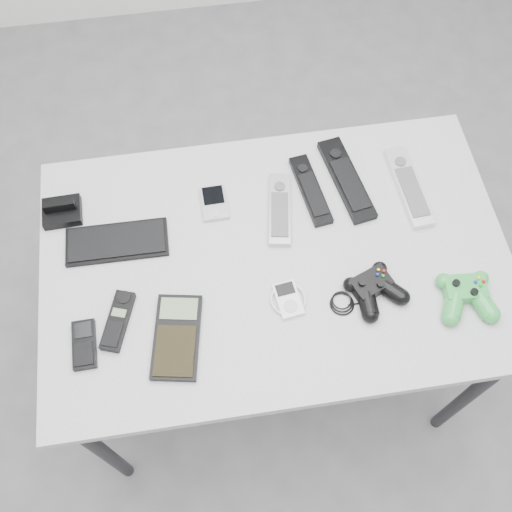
{
  "coord_description": "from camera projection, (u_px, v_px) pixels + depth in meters",
  "views": [
    {
      "loc": [
        -0.24,
        -0.62,
        1.96
      ],
      "look_at": [
        -0.15,
        0.01,
        0.75
      ],
      "focal_mm": 42.0,
      "sensor_mm": 36.0,
      "label": 1
    }
  ],
  "objects": [
    {
      "name": "mp3_player",
      "position": [
        288.0,
        299.0,
        1.33
      ],
      "size": [
        0.09,
        0.1,
        0.02
      ],
      "primitive_type": "cube",
      "rotation": [
        0.0,
        0.0,
        0.13
      ],
      "color": "silver",
      "rests_on": "desk"
    },
    {
      "name": "pda",
      "position": [
        214.0,
        203.0,
        1.45
      ],
      "size": [
        0.06,
        0.1,
        0.02
      ],
      "primitive_type": "cube",
      "rotation": [
        0.0,
        0.0,
        0.02
      ],
      "color": "#A4A3AA",
      "rests_on": "desk"
    },
    {
      "name": "floor",
      "position": [
        299.0,
        354.0,
        2.04
      ],
      "size": [
        3.5,
        3.5,
        0.0
      ],
      "primitive_type": "plane",
      "color": "slate",
      "rests_on": "ground"
    },
    {
      "name": "calculator",
      "position": [
        177.0,
        337.0,
        1.29
      ],
      "size": [
        0.13,
        0.21,
        0.02
      ],
      "primitive_type": "cube",
      "rotation": [
        0.0,
        0.0,
        -0.18
      ],
      "color": "black",
      "rests_on": "desk"
    },
    {
      "name": "controller_green",
      "position": [
        466.0,
        294.0,
        1.32
      ],
      "size": [
        0.14,
        0.15,
        0.04
      ],
      "primitive_type": null,
      "rotation": [
        0.0,
        0.0,
        -0.08
      ],
      "color": "#258A44",
      "rests_on": "desk"
    },
    {
      "name": "remote_black_b",
      "position": [
        346.0,
        179.0,
        1.48
      ],
      "size": [
        0.1,
        0.25,
        0.02
      ],
      "primitive_type": "cube",
      "rotation": [
        0.0,
        0.0,
        0.17
      ],
      "color": "black",
      "rests_on": "desk"
    },
    {
      "name": "remote_silver_a",
      "position": [
        280.0,
        209.0,
        1.44
      ],
      "size": [
        0.08,
        0.2,
        0.02
      ],
      "primitive_type": "cube",
      "rotation": [
        0.0,
        0.0,
        -0.17
      ],
      "color": "#A4A3AA",
      "rests_on": "desk"
    },
    {
      "name": "dock_bracket",
      "position": [
        61.0,
        209.0,
        1.42
      ],
      "size": [
        0.09,
        0.08,
        0.05
      ],
      "primitive_type": "cube",
      "rotation": [
        0.0,
        0.0,
        0.03
      ],
      "color": "black",
      "rests_on": "desk"
    },
    {
      "name": "remote_black_a",
      "position": [
        311.0,
        190.0,
        1.46
      ],
      "size": [
        0.07,
        0.21,
        0.02
      ],
      "primitive_type": "cube",
      "rotation": [
        0.0,
        0.0,
        0.14
      ],
      "color": "black",
      "rests_on": "desk"
    },
    {
      "name": "pda_keyboard",
      "position": [
        117.0,
        242.0,
        1.4
      ],
      "size": [
        0.24,
        0.1,
        0.01
      ],
      "primitive_type": "cube",
      "rotation": [
        0.0,
        0.0,
        -0.02
      ],
      "color": "black",
      "rests_on": "desk"
    },
    {
      "name": "cordless_handset",
      "position": [
        118.0,
        321.0,
        1.3
      ],
      "size": [
        0.08,
        0.14,
        0.02
      ],
      "primitive_type": "cube",
      "rotation": [
        0.0,
        0.0,
        -0.33
      ],
      "color": "black",
      "rests_on": "desk"
    },
    {
      "name": "controller_black",
      "position": [
        374.0,
        288.0,
        1.33
      ],
      "size": [
        0.24,
        0.2,
        0.04
      ],
      "primitive_type": null,
      "rotation": [
        0.0,
        0.0,
        0.37
      ],
      "color": "black",
      "rests_on": "desk"
    },
    {
      "name": "mobile_phone",
      "position": [
        84.0,
        344.0,
        1.28
      ],
      "size": [
        0.05,
        0.11,
        0.02
      ],
      "primitive_type": "cube",
      "rotation": [
        0.0,
        0.0,
        0.02
      ],
      "color": "black",
      "rests_on": "desk"
    },
    {
      "name": "desk",
      "position": [
        275.0,
        269.0,
        1.45
      ],
      "size": [
        1.09,
        0.7,
        0.73
      ],
      "color": "gray",
      "rests_on": "floor"
    },
    {
      "name": "remote_silver_b",
      "position": [
        409.0,
        186.0,
        1.47
      ],
      "size": [
        0.07,
        0.23,
        0.02
      ],
      "primitive_type": "cube",
      "rotation": [
        0.0,
        0.0,
        0.06
      ],
      "color": "silver",
      "rests_on": "desk"
    }
  ]
}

